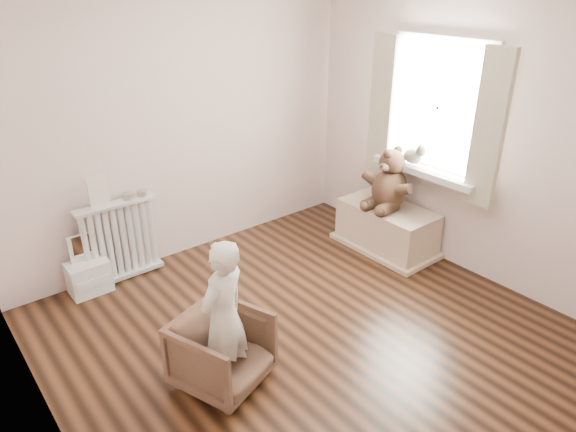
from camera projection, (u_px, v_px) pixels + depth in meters
floor at (309, 334)px, 3.98m from camera, size 3.60×3.60×0.01m
back_wall at (183, 122)px, 4.69m from camera, size 3.60×0.02×2.60m
left_wall at (24, 262)px, 2.41m from camera, size 0.02×3.60×2.60m
right_wall at (469, 130)px, 4.44m from camera, size 0.02×3.60×2.60m
window at (439, 108)px, 4.57m from camera, size 0.03×0.90×1.10m
window_sill at (425, 171)px, 4.77m from camera, size 0.22×1.10×0.06m
curtain_left at (489, 130)px, 4.13m from camera, size 0.06×0.26×1.30m
curtain_right at (382, 105)px, 4.94m from camera, size 0.06×0.26×1.30m
radiator at (120, 240)px, 4.56m from camera, size 0.71×0.13×0.75m
paper_doll at (98, 191)px, 4.28m from camera, size 0.17×0.01×0.28m
tin_a at (128, 196)px, 4.47m from camera, size 0.10×0.10×0.06m
tin_b at (142, 193)px, 4.54m from camera, size 0.09×0.09×0.05m
toy_vanity at (86, 264)px, 4.40m from camera, size 0.34×0.24×0.54m
armchair at (222, 351)px, 3.41m from camera, size 0.70×0.71×0.51m
child at (224, 317)px, 3.24m from camera, size 0.46×0.38×1.08m
toy_bench at (387, 230)px, 5.16m from camera, size 0.51×0.95×0.45m
teddy_bear at (390, 186)px, 4.96m from camera, size 0.51×0.41×0.60m
plush_cat at (414, 154)px, 4.81m from camera, size 0.20×0.28×0.21m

